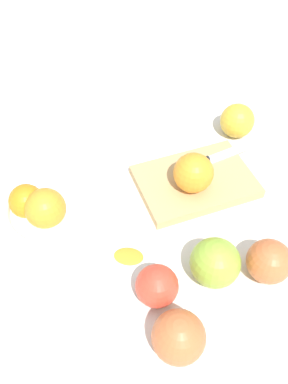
% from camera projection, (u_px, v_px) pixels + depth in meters
% --- Properties ---
extents(ground_plane, '(2.40, 2.40, 0.00)m').
position_uv_depth(ground_plane, '(170.00, 218.00, 0.77)').
color(ground_plane, silver).
extents(bowl, '(0.19, 0.19, 0.10)m').
position_uv_depth(bowl, '(52.00, 212.00, 0.73)').
color(bowl, white).
rests_on(bowl, ground_plane).
extents(cutting_board, '(0.24, 0.18, 0.02)m').
position_uv_depth(cutting_board, '(195.00, 182.00, 0.82)').
color(cutting_board, tan).
rests_on(cutting_board, ground_plane).
extents(orange_on_board, '(0.08, 0.08, 0.08)m').
position_uv_depth(orange_on_board, '(193.00, 173.00, 0.77)').
color(orange_on_board, orange).
rests_on(orange_on_board, cutting_board).
extents(knife, '(0.16, 0.02, 0.01)m').
position_uv_depth(knife, '(213.00, 158.00, 0.84)').
color(knife, silver).
rests_on(knife, cutting_board).
extents(apple_front_center, '(0.08, 0.08, 0.08)m').
position_uv_depth(apple_front_center, '(215.00, 263.00, 0.66)').
color(apple_front_center, '#8EB738').
rests_on(apple_front_center, ground_plane).
extents(apple_front_right, '(0.07, 0.07, 0.07)m').
position_uv_depth(apple_front_right, '(269.00, 261.00, 0.67)').
color(apple_front_right, '#CC6638').
rests_on(apple_front_right, ground_plane).
extents(apple_back_right, '(0.07, 0.07, 0.07)m').
position_uv_depth(apple_back_right, '(237.00, 121.00, 0.90)').
color(apple_back_right, gold).
rests_on(apple_back_right, ground_plane).
extents(apple_front_left, '(0.07, 0.07, 0.07)m').
position_uv_depth(apple_front_left, '(157.00, 286.00, 0.64)').
color(apple_front_left, '#D6422D').
rests_on(apple_front_left, ground_plane).
extents(apple_front_left_2, '(0.08, 0.08, 0.08)m').
position_uv_depth(apple_front_left_2, '(179.00, 337.00, 0.58)').
color(apple_front_left_2, '#CC6638').
rests_on(apple_front_left_2, ground_plane).
extents(citrus_peel, '(0.06, 0.06, 0.01)m').
position_uv_depth(citrus_peel, '(129.00, 255.00, 0.71)').
color(citrus_peel, orange).
rests_on(citrus_peel, ground_plane).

